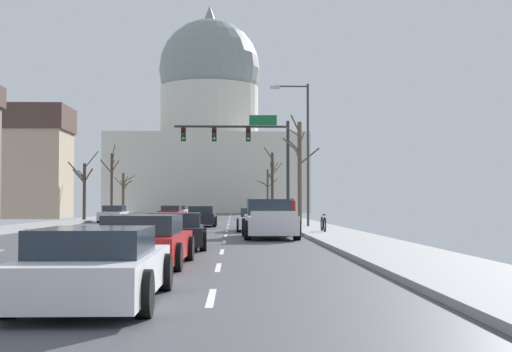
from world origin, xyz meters
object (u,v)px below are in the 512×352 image
at_px(bicycle_parked, 323,224).
at_px(sedan_near_03, 176,232).
at_px(sedan_near_00, 201,217).
at_px(pedestrian_00, 293,209).
at_px(sedan_oncoming_01, 171,213).
at_px(signal_gantry, 248,145).
at_px(sedan_near_04, 145,242).
at_px(pickup_truck_near_02, 269,221).
at_px(sedan_oncoming_02, 178,212).
at_px(sedan_near_05, 96,267).
at_px(sedan_oncoming_00, 114,214).
at_px(street_lamp_right, 303,142).
at_px(sedan_near_01, 255,220).

bearing_deg(bicycle_parked, sedan_near_03, -121.47).
distance_m(sedan_near_00, pedestrian_00, 5.94).
relative_size(sedan_near_00, sedan_oncoming_01, 0.95).
relative_size(signal_gantry, sedan_near_04, 1.68).
xyz_separation_m(pickup_truck_near_02, sedan_oncoming_02, (-7.26, 42.41, -0.17)).
distance_m(sedan_near_00, sedan_near_05, 33.66).
height_order(sedan_near_03, sedan_oncoming_00, sedan_oncoming_00).
bearing_deg(bicycle_parked, sedan_oncoming_00, 123.10).
xyz_separation_m(street_lamp_right, pickup_truck_near_02, (-2.52, -10.58, -4.30)).
xyz_separation_m(street_lamp_right, sedan_near_00, (-6.10, 3.67, -4.44)).
relative_size(street_lamp_right, sedan_oncoming_01, 1.79).
xyz_separation_m(pickup_truck_near_02, sedan_oncoming_01, (-7.14, 33.23, -0.15)).
bearing_deg(sedan_near_03, sedan_near_04, -91.93).
bearing_deg(street_lamp_right, sedan_oncoming_00, 134.63).
relative_size(sedan_near_01, sedan_oncoming_01, 1.01).
xyz_separation_m(sedan_near_04, sedan_oncoming_00, (-7.09, 37.20, 0.03)).
bearing_deg(pedestrian_00, pickup_truck_near_02, -98.71).
relative_size(sedan_oncoming_02, bicycle_parked, 2.49).
bearing_deg(bicycle_parked, sedan_near_05, -105.65).
bearing_deg(sedan_near_03, pedestrian_00, 75.27).
relative_size(street_lamp_right, sedan_oncoming_02, 1.89).
relative_size(street_lamp_right, sedan_near_01, 1.78).
bearing_deg(sedan_near_01, signal_gantry, 90.77).
height_order(street_lamp_right, sedan_oncoming_00, street_lamp_right).
xyz_separation_m(street_lamp_right, sedan_near_03, (-5.96, -17.39, -4.48)).
xyz_separation_m(street_lamp_right, sedan_near_04, (-6.17, -23.77, -4.46)).
relative_size(sedan_near_00, sedan_oncoming_02, 1.00).
bearing_deg(sedan_near_05, bicycle_parked, 74.35).
relative_size(signal_gantry, sedan_near_03, 1.80).
xyz_separation_m(signal_gantry, sedan_near_05, (-3.08, -37.29, -4.93)).
height_order(sedan_near_03, pedestrian_00, pedestrian_00).
distance_m(pickup_truck_near_02, sedan_oncoming_02, 43.02).
height_order(signal_gantry, sedan_near_00, signal_gantry).
bearing_deg(sedan_near_05, pedestrian_00, 80.26).
relative_size(signal_gantry, bicycle_parked, 4.47).
height_order(sedan_near_03, sedan_oncoming_02, sedan_oncoming_02).
distance_m(sedan_near_03, sedan_oncoming_00, 31.67).
bearing_deg(pedestrian_00, sedan_near_03, -104.73).
relative_size(street_lamp_right, sedan_near_00, 1.89).
distance_m(street_lamp_right, sedan_near_03, 18.92).
height_order(sedan_near_05, sedan_oncoming_01, sedan_oncoming_01).
xyz_separation_m(pickup_truck_near_02, pedestrian_00, (2.30, 14.99, 0.36)).
xyz_separation_m(sedan_oncoming_00, sedan_oncoming_01, (3.59, 9.22, -0.02)).
height_order(sedan_near_05, sedan_oncoming_00, sedan_oncoming_00).
xyz_separation_m(sedan_near_05, sedan_oncoming_00, (-7.13, 43.42, 0.06)).
bearing_deg(sedan_near_04, street_lamp_right, 75.44).
relative_size(sedan_near_00, bicycle_parked, 2.48).
xyz_separation_m(sedan_near_01, sedan_oncoming_02, (-6.88, 35.26, -0.01)).
relative_size(sedan_near_01, sedan_oncoming_00, 1.04).
bearing_deg(sedan_near_03, sedan_oncoming_01, 95.29).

